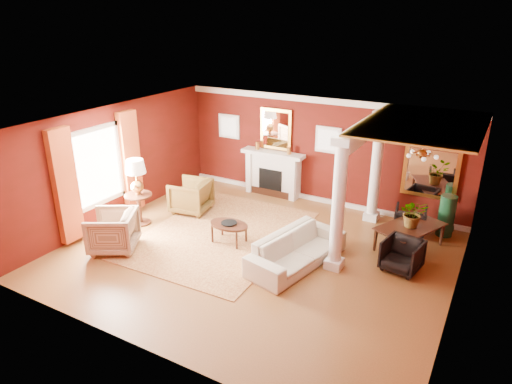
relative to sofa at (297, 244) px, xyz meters
The scene contains 27 objects.
ground 1.07m from the sofa, behind, with size 8.00×8.00×0.00m, color brown.
room_shell 1.83m from the sofa, behind, with size 8.04×7.04×2.92m.
fireplace 3.97m from the sofa, 124.71° to the left, with size 1.85×0.42×1.29m.
overmantel_mirror 4.33m from the sofa, 123.61° to the left, with size 0.95×0.07×1.15m.
flank_window_left 5.29m from the sofa, 138.16° to the left, with size 0.70×0.07×0.70m.
flank_window_right 3.73m from the sofa, 101.76° to the left, with size 0.70×0.07×0.70m.
left_window 4.99m from the sofa, behind, with size 0.21×2.55×2.60m.
column_front 1.24m from the sofa, 18.52° to the left, with size 0.36×0.36×2.80m.
column_back 3.19m from the sofa, 75.92° to the left, with size 0.36×0.36×2.80m.
header_beam 2.93m from the sofa, 68.19° to the left, with size 0.30×3.20×0.32m, color white.
amber_ceiling 3.50m from the sofa, 41.94° to the left, with size 2.30×3.40×0.04m, color gold.
dining_mirror 4.06m from the sofa, 60.30° to the left, with size 1.30×0.07×1.70m.
chandelier 3.16m from the sofa, 42.02° to the left, with size 0.60×0.62×0.75m.
crown_trim 4.25m from the sofa, 105.74° to the left, with size 8.00×0.08×0.16m, color white.
base_trim 3.56m from the sofa, 105.74° to the left, with size 8.00×0.08×0.12m, color white.
rug 2.22m from the sofa, behind, with size 3.32×4.42×0.02m, color maroon.
sofa is the anchor object (origin of this frame).
armchair_leopard 3.75m from the sofa, 162.60° to the left, with size 0.93×0.87×0.96m, color black.
armchair_stripe 4.06m from the sofa, 159.57° to the right, with size 0.97×0.91×1.00m, color tan.
coffee_table 1.76m from the sofa, behind, with size 0.93×0.93×0.47m.
coffee_book 1.83m from the sofa, behind, with size 0.17×0.02×0.23m, color black.
side_table 4.30m from the sofa, behind, with size 0.67×0.67×1.67m.
dining_table 2.67m from the sofa, 44.04° to the left, with size 1.57×0.55×0.87m, color black.
dining_chair_near 2.14m from the sofa, 23.40° to the left, with size 0.72×0.67×0.74m, color black.
dining_chair_far 3.17m from the sofa, 56.59° to the left, with size 0.70×0.66×0.72m, color black.
green_urn 3.86m from the sofa, 49.80° to the left, with size 0.42×0.42×1.01m.
potted_plant 2.75m from the sofa, 44.06° to the left, with size 0.58×0.64×0.50m, color #26591E.
Camera 1 is at (4.33, -7.67, 4.97)m, focal length 32.00 mm.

